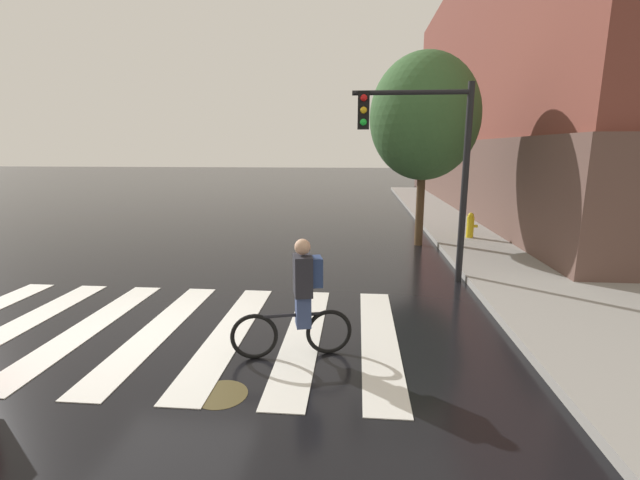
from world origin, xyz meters
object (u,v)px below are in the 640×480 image
object	(u,v)px
cyclist	(301,299)
fire_hydrant	(470,225)
manhole_cover	(221,394)
street_tree_near	(424,117)
traffic_light_near	(427,149)

from	to	relation	value
cyclist	fire_hydrant	xyz separation A→B (m)	(4.29, 7.95, -0.31)
manhole_cover	street_tree_near	world-z (taller)	street_tree_near
fire_hydrant	street_tree_near	distance (m)	3.66
manhole_cover	fire_hydrant	size ratio (longest dim) A/B	0.82
cyclist	traffic_light_near	size ratio (longest dim) A/B	0.40
cyclist	traffic_light_near	xyz separation A→B (m)	(2.19, 3.75, 2.02)
fire_hydrant	street_tree_near	world-z (taller)	street_tree_near
traffic_light_near	fire_hydrant	xyz separation A→B (m)	(2.11, 4.20, -2.33)
fire_hydrant	cyclist	bearing A→B (deg)	-118.36
manhole_cover	cyclist	distance (m)	1.60
traffic_light_near	street_tree_near	distance (m)	3.78
fire_hydrant	manhole_cover	bearing A→B (deg)	-119.55
cyclist	fire_hydrant	distance (m)	9.04
traffic_light_near	street_tree_near	world-z (taller)	street_tree_near
manhole_cover	street_tree_near	bearing A→B (deg)	67.78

